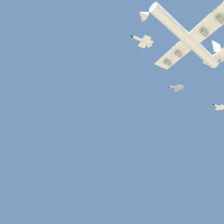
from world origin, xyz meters
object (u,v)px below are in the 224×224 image
at_px(carrier_jet, 189,40).
at_px(chase_jet_lead, 219,107).
at_px(chase_jet_left_wing, 176,87).
at_px(chase_jet_trailing, 142,41).

height_order(carrier_jet, chase_jet_lead, carrier_jet).
relative_size(carrier_jet, chase_jet_lead, 4.74).
relative_size(chase_jet_lead, chase_jet_left_wing, 0.98).
bearing_deg(chase_jet_lead, chase_jet_left_wing, -2.27).
height_order(chase_jet_lead, chase_jet_left_wing, chase_jet_left_wing).
bearing_deg(chase_jet_left_wing, chase_jet_lead, -166.11).
height_order(chase_jet_lead, chase_jet_trailing, chase_jet_lead).
bearing_deg(chase_jet_trailing, carrier_jet, 168.84).
relative_size(chase_jet_lead, chase_jet_trailing, 1.03).
distance_m(carrier_jet, chase_jet_trailing, 36.72).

